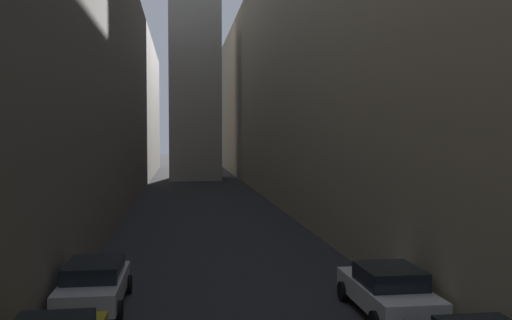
{
  "coord_description": "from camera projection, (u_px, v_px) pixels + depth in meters",
  "views": [
    {
      "loc": [
        -1.68,
        7.2,
        5.31
      ],
      "look_at": [
        0.0,
        19.39,
        4.79
      ],
      "focal_mm": 38.02,
      "sensor_mm": 36.0,
      "label": 1
    }
  ],
  "objects": [
    {
      "name": "parked_car_left_far",
      "position": [
        94.0,
        283.0,
        16.83
      ],
      "size": [
        2.02,
        4.26,
        1.45
      ],
      "rotation": [
        0.0,
        0.0,
        1.57
      ],
      "color": "#B7B7BC",
      "rests_on": "ground"
    },
    {
      "name": "building_block_right",
      "position": [
        366.0,
        73.0,
        44.18
      ],
      "size": [
        15.63,
        108.0,
        21.17
      ],
      "primitive_type": "cube",
      "color": "gray",
      "rests_on": "ground"
    },
    {
      "name": "ground_plane",
      "position": [
        204.0,
        208.0,
        40.84
      ],
      "size": [
        264.0,
        264.0,
        0.0
      ],
      "primitive_type": "plane",
      "color": "#232326"
    },
    {
      "name": "parked_car_right_far",
      "position": [
        388.0,
        290.0,
        16.13
      ],
      "size": [
        2.05,
        4.39,
        1.48
      ],
      "rotation": [
        0.0,
        0.0,
        1.57
      ],
      "color": "silver",
      "rests_on": "ground"
    },
    {
      "name": "building_block_left",
      "position": [
        53.0,
        86.0,
        40.89
      ],
      "size": [
        11.61,
        108.0,
        18.35
      ],
      "primitive_type": "cube",
      "color": "#60594F",
      "rests_on": "ground"
    }
  ]
}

